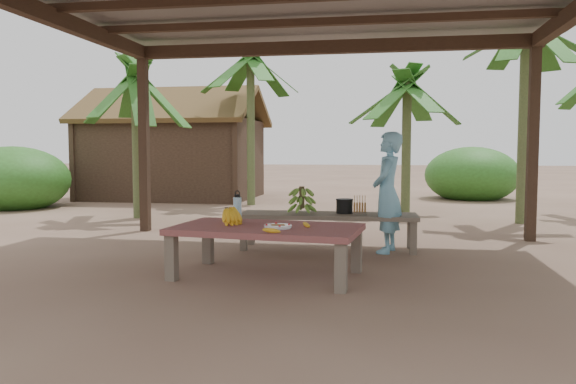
% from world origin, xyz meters
% --- Properties ---
extents(ground, '(80.00, 80.00, 0.00)m').
position_xyz_m(ground, '(0.00, 0.00, 0.00)').
color(ground, brown).
rests_on(ground, ground).
extents(work_table, '(1.90, 1.19, 0.50)m').
position_xyz_m(work_table, '(-0.31, -0.44, 0.43)').
color(work_table, brown).
rests_on(work_table, ground).
extents(bench, '(2.22, 0.67, 0.45)m').
position_xyz_m(bench, '(0.13, 1.17, 0.39)').
color(bench, brown).
rests_on(bench, ground).
extents(ripe_banana_bunch, '(0.35, 0.32, 0.19)m').
position_xyz_m(ripe_banana_bunch, '(-0.74, -0.35, 0.59)').
color(ripe_banana_bunch, yellow).
rests_on(ripe_banana_bunch, work_table).
extents(plate, '(0.27, 0.27, 0.04)m').
position_xyz_m(plate, '(-0.17, -0.57, 0.52)').
color(plate, white).
rests_on(plate, work_table).
extents(loose_banana_front, '(0.17, 0.08, 0.04)m').
position_xyz_m(loose_banana_front, '(-0.17, -0.87, 0.52)').
color(loose_banana_front, yellow).
rests_on(loose_banana_front, work_table).
extents(loose_banana_side, '(0.10, 0.15, 0.04)m').
position_xyz_m(loose_banana_side, '(0.08, -0.43, 0.52)').
color(loose_banana_side, yellow).
rests_on(loose_banana_side, work_table).
extents(water_flask, '(0.09, 0.09, 0.32)m').
position_xyz_m(water_flask, '(-0.70, -0.07, 0.63)').
color(water_flask, '#459FD8').
rests_on(water_flask, work_table).
extents(green_banana_stalk, '(0.32, 0.32, 0.36)m').
position_xyz_m(green_banana_stalk, '(-0.20, 1.16, 0.63)').
color(green_banana_stalk, '#598C2D').
rests_on(green_banana_stalk, bench).
extents(cooking_pot, '(0.21, 0.21, 0.17)m').
position_xyz_m(cooking_pot, '(0.33, 1.24, 0.54)').
color(cooking_pot, black).
rests_on(cooking_pot, bench).
extents(skewer_rack, '(0.18, 0.09, 0.24)m').
position_xyz_m(skewer_rack, '(0.53, 1.13, 0.57)').
color(skewer_rack, '#A57F47').
rests_on(skewer_rack, bench).
extents(woman, '(0.44, 0.59, 1.46)m').
position_xyz_m(woman, '(0.86, 1.08, 0.73)').
color(woman, '#6BADCB').
rests_on(woman, ground).
extents(hut, '(4.40, 3.43, 2.85)m').
position_xyz_m(hut, '(-4.50, 8.00, 1.10)').
color(hut, black).
rests_on(hut, ground).
extents(banana_plant_ne, '(1.80, 1.80, 3.57)m').
position_xyz_m(banana_plant_ne, '(3.10, 4.18, 3.07)').
color(banana_plant_ne, '#596638').
rests_on(banana_plant_ne, ground).
extents(banana_plant_n, '(1.80, 1.80, 2.77)m').
position_xyz_m(banana_plant_n, '(1.24, 5.58, 2.29)').
color(banana_plant_n, '#596638').
rests_on(banana_plant_n, ground).
extents(banana_plant_nw, '(1.80, 1.80, 3.54)m').
position_xyz_m(banana_plant_nw, '(-2.14, 6.49, 3.04)').
color(banana_plant_nw, '#596638').
rests_on(banana_plant_nw, ground).
extents(banana_plant_w, '(1.80, 1.80, 2.75)m').
position_xyz_m(banana_plant_w, '(-3.61, 3.81, 2.27)').
color(banana_plant_w, '#596638').
rests_on(banana_plant_w, ground).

